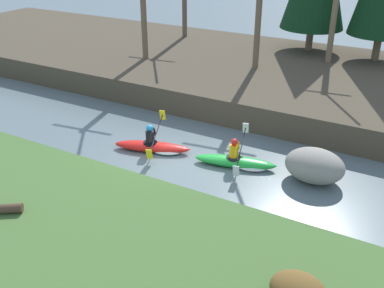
# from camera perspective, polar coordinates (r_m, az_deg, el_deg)

# --- Properties ---
(ground_plane) EXTENTS (90.00, 90.00, 0.00)m
(ground_plane) POSITION_cam_1_polar(r_m,az_deg,el_deg) (15.16, -3.20, -2.49)
(ground_plane) COLOR slate
(riverbank_near) EXTENTS (44.00, 7.38, 0.87)m
(riverbank_near) POSITION_cam_1_polar(r_m,az_deg,el_deg) (11.29, -19.73, -13.22)
(riverbank_near) COLOR #476B33
(riverbank_near) RESTS_ON ground
(riverbank_far) EXTENTS (44.00, 10.82, 1.08)m
(riverbank_far) POSITION_cam_1_polar(r_m,az_deg,el_deg) (22.47, 9.23, 8.65)
(riverbank_far) COLOR #4C4233
(riverbank_far) RESTS_ON ground
(bare_tree_downstream) EXTENTS (3.24, 3.20, 5.84)m
(bare_tree_downstream) POSITION_cam_1_polar(r_m,az_deg,el_deg) (22.79, 17.89, 16.56)
(bare_tree_downstream) COLOR #7A664C
(bare_tree_downstream) RESTS_ON riverbank_far
(kayaker_lead) EXTENTS (2.78, 2.04, 1.20)m
(kayaker_lead) POSITION_cam_1_polar(r_m,az_deg,el_deg) (14.95, 5.91, -2.20)
(kayaker_lead) COLOR green
(kayaker_lead) RESTS_ON ground
(kayaker_middle) EXTENTS (2.75, 2.02, 1.20)m
(kayaker_middle) POSITION_cam_1_polar(r_m,az_deg,el_deg) (15.89, -4.73, -0.28)
(kayaker_middle) COLOR red
(kayaker_middle) RESTS_ON ground
(boulder_midstream) EXTENTS (1.86, 1.45, 1.05)m
(boulder_midstream) POSITION_cam_1_polar(r_m,az_deg,el_deg) (14.47, 15.31, -2.65)
(boulder_midstream) COLOR gray
(boulder_midstream) RESTS_ON ground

